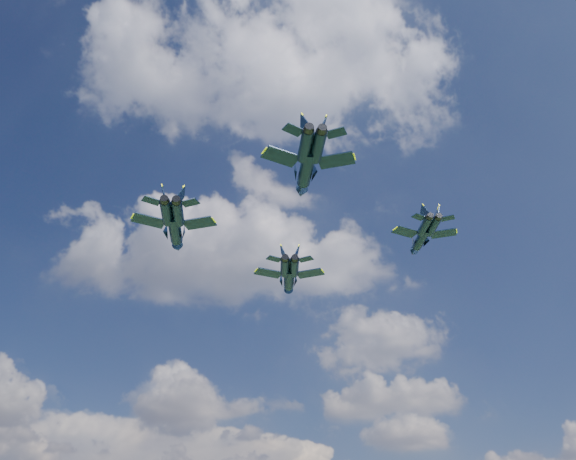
% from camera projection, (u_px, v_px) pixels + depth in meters
% --- Properties ---
extents(jet_lead, '(13.65, 17.37, 4.18)m').
position_uv_depth(jet_lead, '(289.00, 279.00, 109.68)').
color(jet_lead, black).
extents(jet_left, '(13.62, 17.68, 4.20)m').
position_uv_depth(jet_left, '(175.00, 230.00, 92.03)').
color(jet_left, black).
extents(jet_right, '(10.68, 13.82, 3.29)m').
position_uv_depth(jet_right, '(421.00, 239.00, 91.64)').
color(jet_right, black).
extents(jet_slot, '(12.51, 16.29, 3.86)m').
position_uv_depth(jet_slot, '(306.00, 170.00, 75.48)').
color(jet_slot, black).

